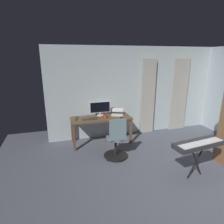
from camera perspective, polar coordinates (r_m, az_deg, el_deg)
name	(u,v)px	position (r m, az deg, el deg)	size (l,w,h in m)	color
ground_plane	(198,193)	(3.90, 24.36, -21.23)	(7.53, 7.53, 0.00)	slate
back_room_partition	(135,92)	(5.69, 6.94, 6.11)	(5.10, 0.10, 2.57)	silver
curtain_left_panel	(179,95)	(6.34, 19.52, 4.78)	(0.54, 0.06, 2.23)	#B7B3A7
curtain_right_panel	(148,97)	(5.78, 10.69, 4.38)	(0.44, 0.06, 2.23)	#B7B3A7
desk	(101,121)	(5.08, -3.29, -2.66)	(1.59, 0.61, 0.73)	brown
office_chair	(116,140)	(4.36, 1.32, -8.50)	(0.56, 0.56, 1.00)	black
computer_monitor	(100,108)	(5.17, -3.62, 1.31)	(0.58, 0.18, 0.39)	white
computer_keyboard	(90,119)	(4.94, -6.73, -2.03)	(0.38, 0.14, 0.02)	#333338
laptop	(117,113)	(5.26, 1.62, -0.32)	(0.41, 0.41, 0.15)	white
computer_mouse	(121,117)	(5.01, 2.73, -1.59)	(0.06, 0.10, 0.04)	#232328
cell_phone_face_up	(77,117)	(5.14, -10.43, -1.54)	(0.07, 0.14, 0.01)	#232328
cell_phone_by_monitor	(76,119)	(4.96, -10.66, -2.20)	(0.07, 0.14, 0.01)	#232328
mug_tea	(105,116)	(5.01, -2.03, -1.27)	(0.12, 0.08, 0.09)	#CC3D33
piano_keyboard	(199,145)	(3.98, 24.61, -8.94)	(1.07, 0.44, 0.76)	black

